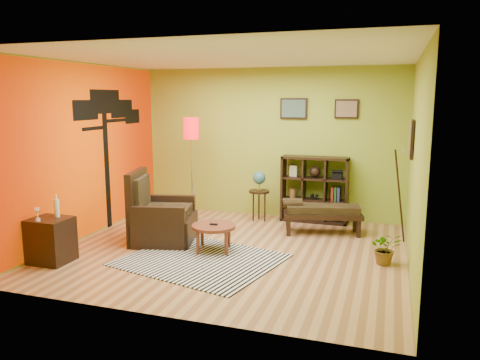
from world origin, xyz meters
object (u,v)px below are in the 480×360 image
(armchair, at_px, (160,220))
(bench, at_px, (321,211))
(cube_shelf, at_px, (315,189))
(globe_table, at_px, (259,183))
(potted_plant, at_px, (385,252))
(floor_lamp, at_px, (191,138))
(coffee_table, at_px, (214,228))
(side_cabinet, at_px, (51,240))

(armchair, xyz_separation_m, bench, (2.35, 1.21, 0.04))
(cube_shelf, bearing_deg, armchair, -137.60)
(globe_table, relative_size, potted_plant, 2.05)
(floor_lamp, xyz_separation_m, potted_plant, (3.43, -1.31, -1.36))
(coffee_table, distance_m, armchair, 1.01)
(coffee_table, relative_size, potted_plant, 1.45)
(floor_lamp, bearing_deg, coffee_table, -56.30)
(bench, xyz_separation_m, potted_plant, (1.06, -1.19, -0.21))
(floor_lamp, height_order, potted_plant, floor_lamp)
(side_cabinet, distance_m, cube_shelf, 4.52)
(floor_lamp, xyz_separation_m, bench, (2.37, -0.12, -1.15))
(floor_lamp, bearing_deg, potted_plant, -20.86)
(coffee_table, distance_m, side_cabinet, 2.27)
(armchair, bearing_deg, floor_lamp, 90.92)
(floor_lamp, bearing_deg, armchair, -89.08)
(globe_table, distance_m, potted_plant, 2.88)
(coffee_table, bearing_deg, bench, 45.70)
(cube_shelf, xyz_separation_m, bench, (0.21, -0.74, -0.22))
(armchair, height_order, globe_table, armchair)
(coffee_table, height_order, globe_table, globe_table)
(globe_table, xyz_separation_m, bench, (1.21, -0.51, -0.32))
(potted_plant, bearing_deg, floor_lamp, 159.14)
(globe_table, distance_m, bench, 1.35)
(side_cabinet, bearing_deg, globe_table, 55.07)
(armchair, distance_m, globe_table, 2.09)
(side_cabinet, relative_size, potted_plant, 2.09)
(potted_plant, bearing_deg, side_cabinet, -163.06)
(bench, distance_m, potted_plant, 1.61)
(cube_shelf, relative_size, bench, 0.89)
(armchair, height_order, bench, armchair)
(armchair, bearing_deg, cube_shelf, 42.40)
(side_cabinet, distance_m, floor_lamp, 3.07)
(side_cabinet, bearing_deg, bench, 37.24)
(cube_shelf, distance_m, potted_plant, 2.35)
(cube_shelf, bearing_deg, side_cabinet, -133.60)
(armchair, xyz_separation_m, floor_lamp, (-0.02, 1.33, 1.19))
(side_cabinet, bearing_deg, coffee_table, 29.95)
(side_cabinet, bearing_deg, armchair, 53.49)
(coffee_table, height_order, bench, bench)
(coffee_table, bearing_deg, potted_plant, 4.82)
(globe_table, bearing_deg, side_cabinet, -124.93)
(armchair, relative_size, bench, 0.83)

